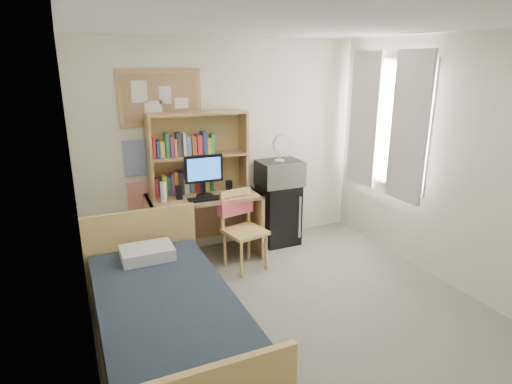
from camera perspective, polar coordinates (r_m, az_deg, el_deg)
name	(u,v)px	position (r m, az deg, el deg)	size (l,w,h in m)	color
floor	(308,327)	(4.13, 6.95, -17.49)	(3.60, 4.20, 0.02)	gray
ceiling	(321,21)	(3.41, 8.62, 21.56)	(3.60, 4.20, 0.02)	white
wall_back	(226,146)	(5.40, -4.06, 6.12)	(3.60, 0.04, 2.60)	white
wall_left	(79,223)	(3.06, -22.49, -3.81)	(0.04, 4.20, 2.60)	white
wall_right	(470,169)	(4.73, 26.65, 2.76)	(0.04, 4.20, 2.60)	white
window_unit	(387,123)	(5.46, 17.06, 8.74)	(0.10, 1.40, 1.70)	white
curtain_left	(409,128)	(5.15, 19.71, 8.03)	(0.04, 0.55, 1.70)	silver
curtain_right	(364,120)	(5.75, 14.23, 9.35)	(0.04, 0.55, 1.70)	silver
bulletin_board	(161,98)	(5.09, -12.61, 12.14)	(0.94, 0.03, 0.64)	#A28055
poster_wave	(137,158)	(5.14, -15.64, 4.39)	(0.30, 0.01, 0.42)	#2A47AA
poster_japan	(140,197)	(5.25, -15.23, -0.61)	(0.28, 0.01, 0.36)	red
desk	(205,227)	(5.21, -6.87, -4.64)	(1.30, 0.65, 0.81)	tan
desk_chair	(245,231)	(4.90, -1.47, -5.21)	(0.46, 0.46, 0.93)	#D9B467
mini_fridge	(278,213)	(5.65, 2.97, -2.86)	(0.47, 0.47, 0.80)	black
bed	(168,330)	(3.62, -11.63, -17.52)	(1.05, 2.09, 0.58)	#1B2532
hutch	(198,153)	(5.09, -7.68, 5.22)	(1.16, 0.30, 0.95)	tan
monitor	(204,177)	(4.95, -6.94, 2.06)	(0.45, 0.03, 0.47)	black
keyboard	(208,199)	(4.88, -6.41, -0.89)	(0.45, 0.14, 0.02)	black
speaker_left	(179,192)	(4.93, -10.24, -0.06)	(0.07, 0.07, 0.16)	black
speaker_right	(229,187)	(5.08, -3.62, 0.68)	(0.06, 0.06, 0.16)	black
water_bottle	(163,192)	(4.85, -12.24, -0.03)	(0.07, 0.07, 0.23)	silver
hoodie	(235,205)	(4.97, -2.82, -1.79)	(0.43, 0.13, 0.20)	#E7576E
microwave	(280,173)	(5.47, 3.15, 2.56)	(0.54, 0.41, 0.31)	silver
desk_fan	(280,149)	(5.40, 3.21, 5.76)	(0.25, 0.25, 0.31)	silver
pillow	(147,253)	(4.10, -14.30, -7.86)	(0.47, 0.33, 0.11)	silver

